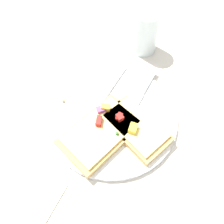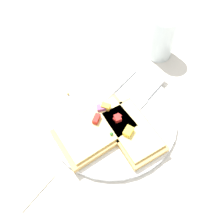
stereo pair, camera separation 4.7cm
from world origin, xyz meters
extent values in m
plane|color=beige|center=(0.00, 0.00, 0.00)|extent=(4.00, 4.00, 0.00)
cylinder|color=white|center=(0.00, 0.00, 0.01)|extent=(0.29, 0.29, 0.01)
cube|color=silver|center=(-0.04, 0.07, 0.01)|extent=(0.02, 0.13, 0.01)
cube|color=silver|center=(-0.04, -0.01, 0.01)|extent=(0.03, 0.05, 0.01)
cube|color=silver|center=(-0.05, -0.05, 0.01)|extent=(0.01, 0.03, 0.00)
cube|color=silver|center=(-0.05, -0.05, 0.01)|extent=(0.01, 0.03, 0.00)
cube|color=silver|center=(-0.04, -0.05, 0.01)|extent=(0.01, 0.03, 0.00)
cube|color=silver|center=(-0.03, -0.05, 0.01)|extent=(0.01, 0.03, 0.00)
cube|color=silver|center=(0.04, 0.12, 0.01)|extent=(0.02, 0.09, 0.01)
cube|color=silver|center=(0.03, 0.01, 0.01)|extent=(0.03, 0.14, 0.00)
cube|color=tan|center=(0.00, -0.05, 0.02)|extent=(0.15, 0.19, 0.01)
cube|color=#E5CC7A|center=(0.00, -0.05, 0.03)|extent=(0.13, 0.17, 0.01)
cube|color=red|center=(-0.01, -0.04, 0.04)|extent=(0.02, 0.02, 0.01)
cube|color=yellow|center=(-0.01, -0.01, 0.04)|extent=(0.02, 0.02, 0.01)
cube|color=#934C8E|center=(-0.02, -0.01, 0.04)|extent=(0.02, 0.02, 0.01)
sphere|color=#388433|center=(0.03, -0.05, 0.04)|extent=(0.01, 0.01, 0.01)
cube|color=tan|center=(0.06, -0.01, 0.02)|extent=(0.16, 0.13, 0.01)
cube|color=#E5CC7A|center=(0.06, -0.01, 0.03)|extent=(0.14, 0.12, 0.01)
cube|color=yellow|center=(0.06, -0.02, 0.04)|extent=(0.02, 0.02, 0.01)
cube|color=red|center=(0.02, -0.01, 0.04)|extent=(0.01, 0.02, 0.01)
cube|color=red|center=(0.02, -0.01, 0.04)|extent=(0.02, 0.02, 0.01)
sphere|color=tan|center=(-0.11, -0.02, 0.02)|extent=(0.01, 0.01, 0.01)
sphere|color=tan|center=(0.02, 0.01, 0.02)|extent=(0.01, 0.01, 0.01)
cylinder|color=silver|center=(-0.02, 0.24, 0.06)|extent=(0.07, 0.07, 0.11)
cube|color=beige|center=(-0.08, -0.21, 0.00)|extent=(0.14, 0.08, 0.01)
camera|label=1|loc=(0.11, -0.23, 0.42)|focal=35.00mm
camera|label=2|loc=(0.15, -0.20, 0.42)|focal=35.00mm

